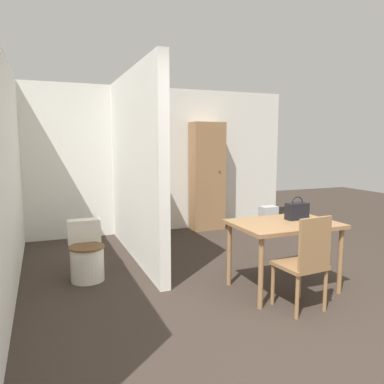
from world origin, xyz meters
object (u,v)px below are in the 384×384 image
wooden_cabinet (207,176)px  space_heater (268,221)px  wooden_chair (305,261)px  dining_table (284,230)px  toilet (86,255)px  handbag (297,211)px

wooden_cabinet → space_heater: size_ratio=3.89×
wooden_chair → space_heater: 2.91m
dining_table → toilet: 2.25m
dining_table → wooden_cabinet: bearing=82.1°
wooden_chair → space_heater: size_ratio=1.85×
dining_table → space_heater: size_ratio=2.19×
dining_table → space_heater: (1.18, 2.08, -0.40)m
wooden_chair → handbag: (0.33, 0.58, 0.34)m
handbag → space_heater: (0.97, 2.01, -0.58)m
dining_table → wooden_chair: 0.56m
wooden_chair → space_heater: bearing=58.5°
wooden_chair → space_heater: (1.31, 2.59, -0.24)m
toilet → wooden_cabinet: size_ratio=0.34×
toilet → handbag: handbag is taller
wooden_chair → dining_table: bearing=71.3°
dining_table → wooden_cabinet: 2.93m
dining_table → wooden_chair: size_ratio=1.18×
dining_table → space_heater: dining_table is taller
toilet → wooden_cabinet: 3.00m
dining_table → wooden_cabinet: wooden_cabinet is taller
toilet → space_heater: toilet is taller
toilet → handbag: size_ratio=2.59×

